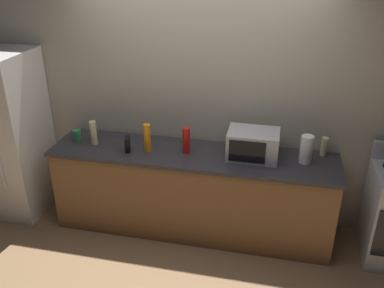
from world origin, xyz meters
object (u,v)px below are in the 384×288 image
Objects in this scene: bottle_vinegar at (324,146)px; cordless_phone at (128,144)px; refrigerator at (7,134)px; bottle_hand_soap at (93,133)px; paper_towel_roll at (306,149)px; bottle_hot_sauce at (186,140)px; bottle_dish_soap at (147,138)px; mug_green at (77,135)px; microwave at (253,144)px.

cordless_phone is at bearing -170.16° from bottle_vinegar.
bottle_hand_soap is at bearing -0.42° from refrigerator.
bottle_hot_sauce is (-1.13, -0.05, -0.00)m from paper_towel_roll.
bottle_hand_soap is 0.86× the size of bottle_dish_soap.
mug_green is (-0.22, 0.05, -0.07)m from bottle_hand_soap.
cordless_phone is (1.42, -0.09, 0.07)m from refrigerator.
bottle_hot_sauce is (-0.64, -0.04, -0.00)m from microwave.
cordless_phone is 1.37× the size of mug_green.
refrigerator is at bearing -179.08° from paper_towel_roll.
refrigerator is 12.00× the size of cordless_phone.
bottle_vinegar is (0.67, 0.19, -0.04)m from microwave.
paper_towel_roll is 1.14m from bottle_hot_sauce.
microwave is at bearing -11.08° from cordless_phone.
cordless_phone is at bearing -173.52° from microwave.
bottle_dish_soap reaches higher than microwave.
paper_towel_roll is (3.13, 0.05, 0.13)m from refrigerator.
bottle_vinegar is (1.88, 0.33, 0.02)m from cordless_phone.
bottle_hand_soap is at bearing -13.20° from mug_green.
bottle_hot_sauce is at bearing 0.75° from bottle_hand_soap.
bottle_hot_sauce is 0.97m from bottle_hand_soap.
bottle_dish_soap is at bearing -3.97° from bottle_hand_soap.
paper_towel_roll is 1.80× the size of cordless_phone.
bottle_hand_soap is at bearing -178.43° from paper_towel_roll.
bottle_hot_sauce is 1.07× the size of bottle_hand_soap.
bottle_vinegar is 2.50m from mug_green.
cordless_phone is at bearing -170.58° from bottle_hot_sauce.
bottle_hot_sauce is at bearing 0.15° from refrigerator.
bottle_dish_soap is at bearing -176.28° from paper_towel_roll.
microwave is at bearing 0.15° from mug_green.
refrigerator reaches higher than bottle_hand_soap.
refrigerator is 3.31m from bottle_vinegar.
bottle_hot_sauce is 1.42× the size of bottle_vinegar.
microwave and paper_towel_roll have the same top height.
bottle_vinegar is at bearing 46.64° from paper_towel_roll.
refrigerator is 2.00m from bottle_hot_sauce.
paper_towel_roll reaches higher than bottle_hot_sauce.
paper_towel_roll is 0.26m from bottle_vinegar.
bottle_hot_sauce is 1.33m from bottle_vinegar.
bottle_hot_sauce is at bearing -8.14° from cordless_phone.
microwave is 2.58× the size of bottle_vinegar.
bottle_vinegar is at bearing 6.13° from bottle_hand_soap.
bottle_dish_soap reaches higher than mug_green.
mug_green is (-0.61, 0.13, -0.02)m from cordless_phone.
microwave is 1.83m from mug_green.
bottle_dish_soap is at bearing -170.42° from bottle_vinegar.
bottle_dish_soap reaches higher than paper_towel_roll.
bottle_vinegar is (1.31, 0.23, -0.04)m from bottle_hot_sauce.
bottle_hand_soap is 2.29m from bottle_vinegar.
mug_green is (0.81, 0.04, 0.05)m from refrigerator.
bottle_vinegar is at bearing -7.71° from cordless_phone.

